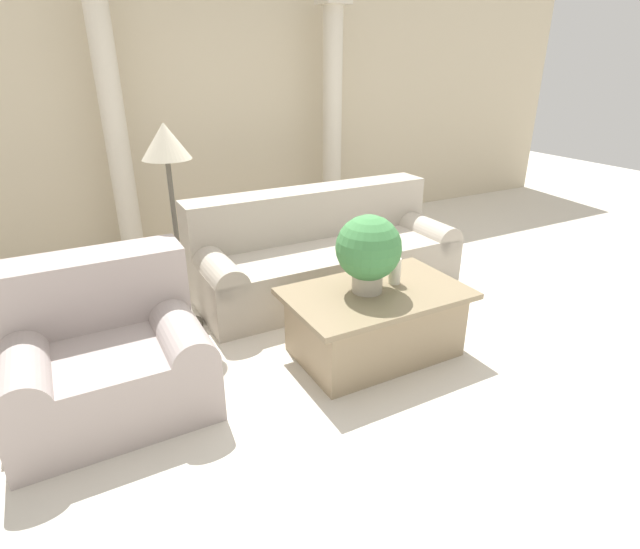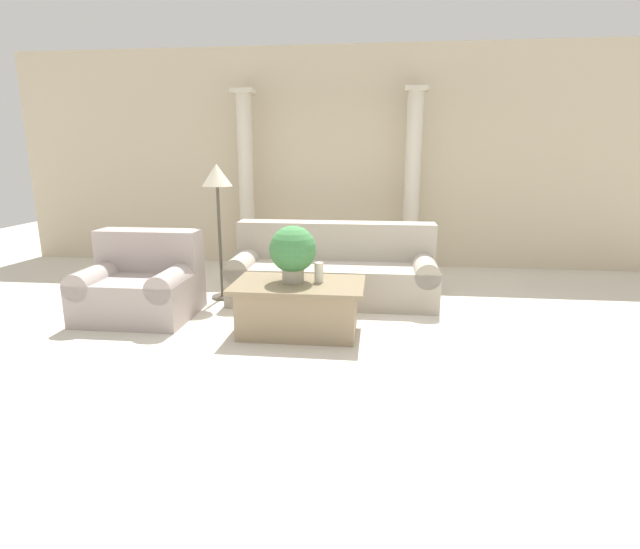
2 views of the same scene
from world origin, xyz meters
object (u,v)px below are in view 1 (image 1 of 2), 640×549
(sofa_long, at_px, (323,252))
(coffee_table, at_px, (375,322))
(potted_plant, at_px, (368,250))
(loveseat, at_px, (105,350))
(floor_lamp, at_px, (167,159))

(sofa_long, relative_size, coffee_table, 1.91)
(coffee_table, bearing_deg, potted_plant, 151.17)
(sofa_long, relative_size, loveseat, 2.12)
(sofa_long, height_order, loveseat, same)
(sofa_long, xyz_separation_m, coffee_table, (-0.23, -1.19, -0.09))
(sofa_long, distance_m, coffee_table, 1.22)
(coffee_table, relative_size, floor_lamp, 0.79)
(loveseat, relative_size, coffee_table, 0.90)
(loveseat, height_order, potted_plant, potted_plant)
(loveseat, bearing_deg, potted_plant, -10.01)
(coffee_table, height_order, potted_plant, potted_plant)
(sofa_long, bearing_deg, floor_lamp, -173.54)
(sofa_long, height_order, potted_plant, potted_plant)
(loveseat, xyz_separation_m, potted_plant, (1.68, -0.30, 0.44))
(loveseat, bearing_deg, coffee_table, -10.69)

